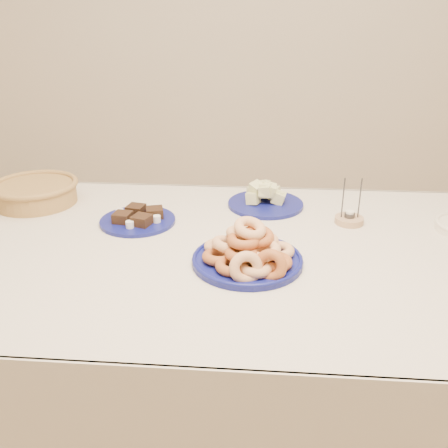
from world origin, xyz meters
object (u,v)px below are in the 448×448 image
(brownie_plate, at_px, (138,219))
(melon_plate, at_px, (266,198))
(dining_table, at_px, (225,278))
(wicker_basket, at_px, (35,192))
(donut_platter, at_px, (248,253))
(candle_holder, at_px, (349,219))

(brownie_plate, bearing_deg, melon_plate, 24.50)
(dining_table, height_order, wicker_basket, wicker_basket)
(melon_plate, bearing_deg, brownie_plate, -155.50)
(dining_table, xyz_separation_m, donut_platter, (0.07, -0.10, 0.14))
(candle_holder, bearing_deg, brownie_plate, -175.67)
(melon_plate, bearing_deg, donut_platter, -95.88)
(melon_plate, xyz_separation_m, candle_holder, (0.28, -0.14, -0.01))
(melon_plate, bearing_deg, candle_holder, -26.79)
(melon_plate, distance_m, candle_holder, 0.31)
(wicker_basket, bearing_deg, melon_plate, 3.17)
(dining_table, distance_m, wicker_basket, 0.80)
(donut_platter, relative_size, melon_plate, 1.07)
(donut_platter, distance_m, candle_holder, 0.46)
(dining_table, relative_size, brownie_plate, 6.10)
(brownie_plate, height_order, candle_holder, candle_holder)
(candle_holder, bearing_deg, melon_plate, 153.21)
(candle_holder, bearing_deg, wicker_basket, 175.19)
(dining_table, bearing_deg, wicker_basket, 156.77)
(wicker_basket, bearing_deg, dining_table, -23.23)
(wicker_basket, bearing_deg, donut_platter, -27.37)
(melon_plate, distance_m, brownie_plate, 0.47)
(donut_platter, height_order, wicker_basket, donut_platter)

